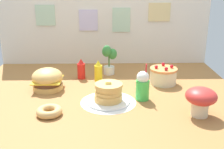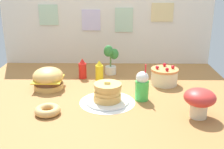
# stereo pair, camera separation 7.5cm
# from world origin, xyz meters

# --- Properties ---
(ground_plane) EXTENTS (2.27, 1.99, 0.02)m
(ground_plane) POSITION_xyz_m (0.00, 0.00, -0.01)
(ground_plane) COLOR #9E6B38
(back_wall) EXTENTS (2.27, 0.04, 0.84)m
(back_wall) POSITION_xyz_m (0.00, 0.99, 0.43)
(back_wall) COLOR silver
(back_wall) RESTS_ON ground_plane
(doily_mat) EXTENTS (0.43, 0.43, 0.00)m
(doily_mat) POSITION_xyz_m (0.03, -0.07, 0.00)
(doily_mat) COLOR white
(doily_mat) RESTS_ON ground_plane
(burger) EXTENTS (0.26, 0.26, 0.19)m
(burger) POSITION_xyz_m (-0.48, 0.21, 0.09)
(burger) COLOR #DBA859
(burger) RESTS_ON ground_plane
(pancake_stack) EXTENTS (0.33, 0.33, 0.17)m
(pancake_stack) POSITION_xyz_m (0.04, -0.08, 0.07)
(pancake_stack) COLOR white
(pancake_stack) RESTS_ON doily_mat
(layer_cake) EXTENTS (0.24, 0.24, 0.18)m
(layer_cake) POSITION_xyz_m (0.54, 0.33, 0.08)
(layer_cake) COLOR beige
(layer_cake) RESTS_ON ground_plane
(ketchup_bottle) EXTENTS (0.07, 0.07, 0.20)m
(ketchup_bottle) POSITION_xyz_m (-0.22, 0.48, 0.09)
(ketchup_bottle) COLOR red
(ketchup_bottle) RESTS_ON ground_plane
(mustard_bottle) EXTENTS (0.07, 0.07, 0.20)m
(mustard_bottle) POSITION_xyz_m (-0.05, 0.42, 0.09)
(mustard_bottle) COLOR yellow
(mustard_bottle) RESTS_ON ground_plane
(cream_soda_cup) EXTENTS (0.11, 0.11, 0.29)m
(cream_soda_cup) POSITION_xyz_m (0.30, -0.02, 0.12)
(cream_soda_cup) COLOR green
(cream_soda_cup) RESTS_ON ground_plane
(donut_pink_glaze) EXTENTS (0.18, 0.18, 0.05)m
(donut_pink_glaze) POSITION_xyz_m (-0.38, -0.28, 0.03)
(donut_pink_glaze) COLOR tan
(donut_pink_glaze) RESTS_ON ground_plane
(potted_plant) EXTENTS (0.15, 0.11, 0.30)m
(potted_plant) POSITION_xyz_m (0.05, 0.61, 0.16)
(potted_plant) COLOR white
(potted_plant) RESTS_ON ground_plane
(mushroom_stool) EXTENTS (0.22, 0.22, 0.21)m
(mushroom_stool) POSITION_xyz_m (0.67, -0.31, 0.13)
(mushroom_stool) COLOR beige
(mushroom_stool) RESTS_ON ground_plane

